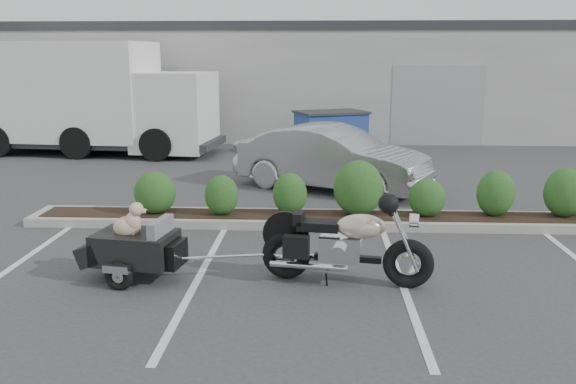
{
  "coord_description": "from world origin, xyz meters",
  "views": [
    {
      "loc": [
        0.07,
        -8.23,
        2.92
      ],
      "look_at": [
        -0.39,
        1.39,
        0.75
      ],
      "focal_mm": 38.0,
      "sensor_mm": 36.0,
      "label": 1
    }
  ],
  "objects_px": {
    "pet_trailer": "(134,246)",
    "delivery_truck": "(97,101)",
    "motorcycle": "(345,245)",
    "sedan": "(332,158)",
    "dumpster": "(331,133)"
  },
  "relations": [
    {
      "from": "motorcycle",
      "to": "sedan",
      "type": "xyz_separation_m",
      "value": [
        -0.05,
        5.7,
        0.19
      ]
    },
    {
      "from": "dumpster",
      "to": "delivery_truck",
      "type": "xyz_separation_m",
      "value": [
        -7.0,
        0.03,
        0.93
      ]
    },
    {
      "from": "motorcycle",
      "to": "dumpster",
      "type": "height_order",
      "value": "dumpster"
    },
    {
      "from": "dumpster",
      "to": "pet_trailer",
      "type": "bearing_deg",
      "value": -127.88
    },
    {
      "from": "delivery_truck",
      "to": "dumpster",
      "type": "bearing_deg",
      "value": 5.27
    },
    {
      "from": "pet_trailer",
      "to": "sedan",
      "type": "relative_size",
      "value": 0.42
    },
    {
      "from": "motorcycle",
      "to": "delivery_truck",
      "type": "xyz_separation_m",
      "value": [
        -6.98,
        10.55,
        1.07
      ]
    },
    {
      "from": "sedan",
      "to": "dumpster",
      "type": "xyz_separation_m",
      "value": [
        0.07,
        4.83,
        -0.05
      ]
    },
    {
      "from": "pet_trailer",
      "to": "delivery_truck",
      "type": "distance_m",
      "value": 11.39
    },
    {
      "from": "dumpster",
      "to": "motorcycle",
      "type": "bearing_deg",
      "value": -113.06
    },
    {
      "from": "motorcycle",
      "to": "delivery_truck",
      "type": "height_order",
      "value": "delivery_truck"
    },
    {
      "from": "pet_trailer",
      "to": "delivery_truck",
      "type": "relative_size",
      "value": 0.25
    },
    {
      "from": "pet_trailer",
      "to": "dumpster",
      "type": "bearing_deg",
      "value": 84.73
    },
    {
      "from": "dumpster",
      "to": "delivery_truck",
      "type": "height_order",
      "value": "delivery_truck"
    },
    {
      "from": "sedan",
      "to": "delivery_truck",
      "type": "bearing_deg",
      "value": 82.67
    }
  ]
}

